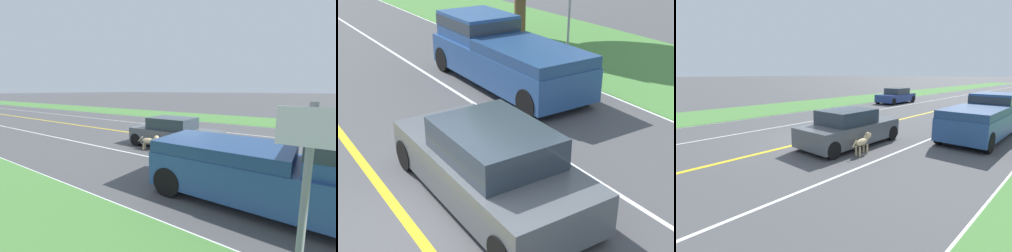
{
  "view_description": "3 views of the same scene",
  "coord_description": "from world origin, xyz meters",
  "views": [
    {
      "loc": [
        10.46,
        5.89,
        2.72
      ],
      "look_at": [
        1.37,
        -0.2,
        0.96
      ],
      "focal_mm": 24.0,
      "sensor_mm": 36.0,
      "label": 1
    },
    {
      "loc": [
        -2.06,
        -5.75,
        4.55
      ],
      "look_at": [
        2.21,
        0.87,
        1.01
      ],
      "focal_mm": 50.0,
      "sensor_mm": 36.0,
      "label": 2
    },
    {
      "loc": [
        8.28,
        -7.23,
        2.81
      ],
      "look_at": [
        1.46,
        0.06,
        0.78
      ],
      "focal_mm": 28.0,
      "sensor_mm": 36.0,
      "label": 3
    }
  ],
  "objects": [
    {
      "name": "dog",
      "position": [
        2.69,
        -0.26,
        0.46
      ],
      "size": [
        0.32,
        1.2,
        0.75
      ],
      "rotation": [
        0.0,
        0.0,
        0.12
      ],
      "color": "#D1B784",
      "rests_on": "ground"
    },
    {
      "name": "lane_dash_same_dir",
      "position": [
        3.5,
        0.0,
        0.0
      ],
      "size": [
        0.1,
        160.0,
        0.01
      ],
      "primitive_type": "cube",
      "color": "white",
      "rests_on": "ground"
    },
    {
      "name": "centre_divider_line",
      "position": [
        0.0,
        0.0,
        0.0
      ],
      "size": [
        0.18,
        160.0,
        0.01
      ],
      "primitive_type": "cube",
      "color": "yellow",
      "rests_on": "ground"
    },
    {
      "name": "pickup_truck",
      "position": [
        5.01,
        5.43,
        0.94
      ],
      "size": [
        2.02,
        5.74,
        1.86
      ],
      "color": "#284C84",
      "rests_on": "ground"
    },
    {
      "name": "lane_edge_line_right",
      "position": [
        7.0,
        0.0,
        0.0
      ],
      "size": [
        0.14,
        160.0,
        0.01
      ],
      "primitive_type": "cube",
      "color": "white",
      "rests_on": "ground"
    },
    {
      "name": "lane_edge_line_left",
      "position": [
        -7.0,
        0.0,
        0.0
      ],
      "size": [
        0.14,
        160.0,
        0.01
      ],
      "primitive_type": "cube",
      "color": "white",
      "rests_on": "ground"
    },
    {
      "name": "lane_dash_oncoming",
      "position": [
        -3.5,
        0.0,
        0.0
      ],
      "size": [
        0.1,
        160.0,
        0.01
      ],
      "primitive_type": "cube",
      "color": "white",
      "rests_on": "ground"
    },
    {
      "name": "ground_plane",
      "position": [
        0.0,
        0.0,
        0.0
      ],
      "size": [
        400.0,
        400.0,
        0.0
      ],
      "primitive_type": "plane",
      "color": "#4C4C4F"
    },
    {
      "name": "ego_car",
      "position": [
        1.52,
        0.29,
        0.66
      ],
      "size": [
        1.85,
        4.31,
        1.42
      ],
      "color": "#51565B",
      "rests_on": "ground"
    },
    {
      "name": "street_sign",
      "position": [
        7.86,
        5.86,
        1.64
      ],
      "size": [
        0.11,
        0.64,
        2.61
      ],
      "color": "gray",
      "rests_on": "ground"
    },
    {
      "name": "grass_verge_left",
      "position": [
        -10.0,
        0.0,
        0.01
      ],
      "size": [
        6.0,
        160.0,
        0.03
      ],
      "primitive_type": "cube",
      "color": "#4C843D",
      "rests_on": "ground"
    }
  ]
}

